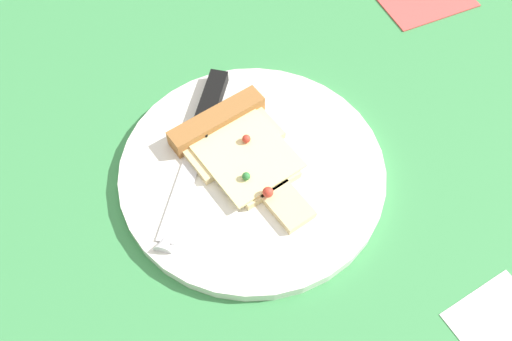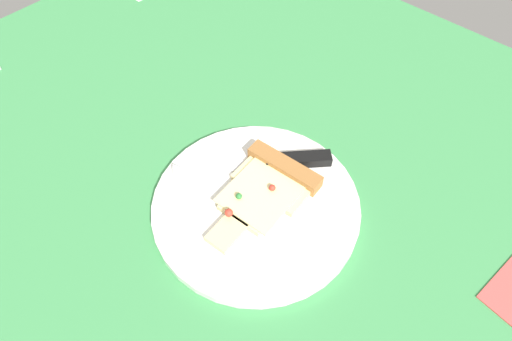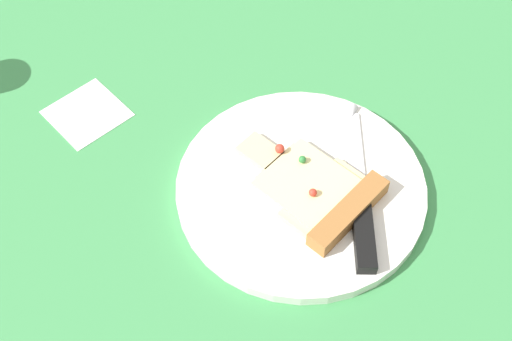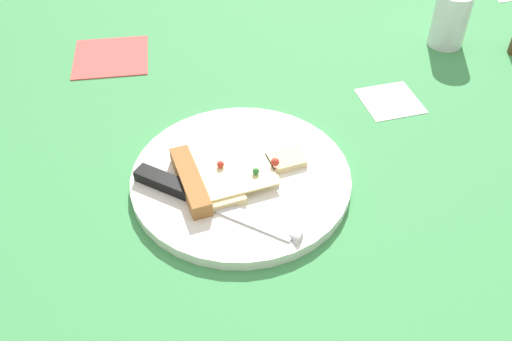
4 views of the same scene
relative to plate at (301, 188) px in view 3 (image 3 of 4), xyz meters
The scene contains 4 objects.
ground_plane 8.99cm from the plate, 168.53° to the left, with size 140.93×140.93×3.00cm.
plate is the anchor object (origin of this frame).
pizza_slice 3.03cm from the plate, ahead, with size 18.00×12.18×2.47cm.
knife 7.29cm from the plate, 26.98° to the left, with size 18.93×17.96×2.45cm.
Camera 3 is at (39.69, -37.86, 68.74)cm, focal length 48.46 mm.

